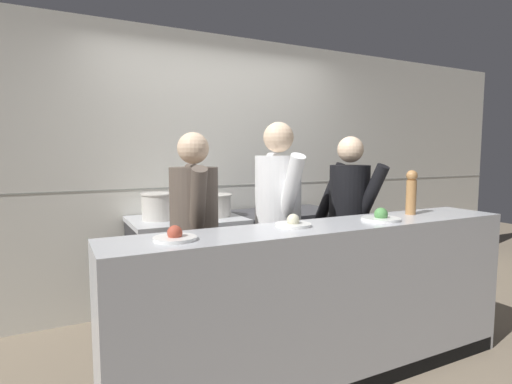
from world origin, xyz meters
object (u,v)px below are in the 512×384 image
(pepper_mill, at_px, (411,191))
(sauce_pot, at_px, (212,205))
(stock_pot, at_px, (158,206))
(chef_sous, at_px, (278,223))
(plated_dish_dessert, at_px, (381,217))
(chef_line, at_px, (349,223))
(oven_range, at_px, (187,270))
(plated_dish_appetiser, at_px, (293,223))
(plated_dish_main, at_px, (175,236))
(chef_head_cook, at_px, (194,237))

(pepper_mill, bearing_deg, sauce_pot, 131.10)
(stock_pot, xyz_separation_m, pepper_mill, (1.54, -1.25, 0.16))
(chef_sous, bearing_deg, plated_dish_dessert, -49.01)
(stock_pot, xyz_separation_m, chef_line, (1.39, -0.74, -0.14))
(oven_range, xyz_separation_m, stock_pot, (-0.23, 0.01, 0.58))
(sauce_pot, bearing_deg, plated_dish_appetiser, -87.37)
(plated_dish_main, distance_m, plated_dish_dessert, 1.38)
(sauce_pot, bearing_deg, chef_sous, -70.18)
(plated_dish_main, bearing_deg, sauce_pot, 62.05)
(plated_dish_main, distance_m, plated_dish_appetiser, 0.75)
(plated_dish_dessert, xyz_separation_m, chef_sous, (-0.43, 0.61, -0.10))
(plated_dish_main, height_order, chef_sous, chef_sous)
(plated_dish_main, relative_size, chef_head_cook, 0.14)
(oven_range, bearing_deg, plated_dish_appetiser, -76.90)
(oven_range, xyz_separation_m, sauce_pot, (0.23, -0.01, 0.56))
(pepper_mill, bearing_deg, chef_line, 106.10)
(plated_dish_main, relative_size, plated_dish_dessert, 0.88)
(pepper_mill, bearing_deg, chef_head_cook, 159.95)
(stock_pot, relative_size, chef_head_cook, 0.18)
(plated_dish_main, height_order, plated_dish_dessert, plated_dish_dessert)
(plated_dish_dessert, bearing_deg, oven_range, 124.79)
(oven_range, bearing_deg, plated_dish_dessert, -55.21)
(stock_pot, distance_m, chef_head_cook, 0.73)
(plated_dish_appetiser, relative_size, pepper_mill, 0.69)
(chef_sous, bearing_deg, plated_dish_main, -142.69)
(oven_range, relative_size, plated_dish_dessert, 3.70)
(plated_dish_appetiser, relative_size, plated_dish_dessert, 0.87)
(chef_sous, bearing_deg, chef_line, 4.70)
(stock_pot, height_order, chef_head_cook, chef_head_cook)
(plated_dish_dessert, relative_size, chef_line, 0.16)
(stock_pot, relative_size, chef_sous, 0.17)
(oven_range, height_order, plated_dish_dessert, plated_dish_dessert)
(chef_sous, bearing_deg, pepper_mill, -26.62)
(chef_head_cook, bearing_deg, stock_pot, 107.14)
(stock_pot, distance_m, chef_sous, 1.03)
(oven_range, bearing_deg, chef_line, -32.22)
(plated_dish_main, relative_size, pepper_mill, 0.69)
(plated_dish_main, distance_m, chef_head_cook, 0.69)
(oven_range, relative_size, chef_sous, 0.55)
(plated_dish_dessert, bearing_deg, plated_dish_main, 179.01)
(plated_dish_dessert, bearing_deg, pepper_mill, 14.18)
(oven_range, height_order, stock_pot, stock_pot)
(stock_pot, height_order, plated_dish_dessert, stock_pot)
(stock_pot, distance_m, chef_line, 1.59)
(sauce_pot, distance_m, chef_head_cook, 0.81)
(plated_dish_main, bearing_deg, chef_sous, 31.70)
(chef_line, bearing_deg, chef_sous, 164.70)
(chef_sous, height_order, chef_line, chef_sous)
(plated_dish_appetiser, bearing_deg, chef_head_cook, 129.11)
(sauce_pot, bearing_deg, chef_head_cook, -119.24)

